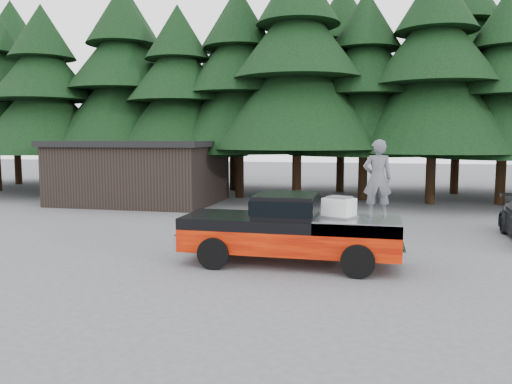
% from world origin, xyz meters
% --- Properties ---
extents(ground, '(120.00, 120.00, 0.00)m').
position_xyz_m(ground, '(0.00, 0.00, 0.00)').
color(ground, '#4E4E50').
rests_on(ground, ground).
extents(pickup_truck, '(6.00, 2.04, 1.33)m').
position_xyz_m(pickup_truck, '(0.89, 0.76, 0.67)').
color(pickup_truck, '#EA3204').
rests_on(pickup_truck, ground).
extents(truck_cab, '(1.66, 1.90, 0.59)m').
position_xyz_m(truck_cab, '(0.79, 0.76, 1.62)').
color(truck_cab, black).
rests_on(truck_cab, pickup_truck).
extents(air_compressor, '(0.92, 0.86, 0.50)m').
position_xyz_m(air_compressor, '(2.20, 0.69, 1.58)').
color(air_compressor, silver).
rests_on(air_compressor, pickup_truck).
extents(man_on_bed, '(0.82, 0.61, 2.06)m').
position_xyz_m(man_on_bed, '(3.17, 0.97, 2.36)').
color(man_on_bed, '#4F5156').
rests_on(man_on_bed, pickup_truck).
extents(utility_building, '(8.40, 6.40, 3.30)m').
position_xyz_m(utility_building, '(-9.00, 12.00, 1.67)').
color(utility_building, black).
rests_on(utility_building, ground).
extents(treeline, '(60.15, 16.05, 17.50)m').
position_xyz_m(treeline, '(0.42, 17.20, 7.72)').
color(treeline, black).
rests_on(treeline, ground).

